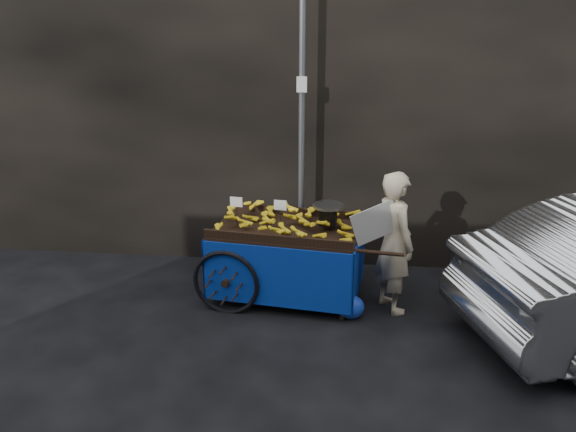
# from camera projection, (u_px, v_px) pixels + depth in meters

# --- Properties ---
(ground) EXTENTS (80.00, 80.00, 0.00)m
(ground) POSITION_uv_depth(u_px,v_px,m) (263.00, 319.00, 6.16)
(ground) COLOR black
(ground) RESTS_ON ground
(building_wall) EXTENTS (13.50, 2.00, 5.00)m
(building_wall) POSITION_uv_depth(u_px,v_px,m) (317.00, 67.00, 7.74)
(building_wall) COLOR black
(building_wall) RESTS_ON ground
(street_pole) EXTENTS (0.12, 0.10, 4.00)m
(street_pole) POSITION_uv_depth(u_px,v_px,m) (302.00, 118.00, 6.69)
(street_pole) COLOR slate
(street_pole) RESTS_ON ground
(banana_cart) EXTENTS (2.40, 1.34, 1.24)m
(banana_cart) POSITION_uv_depth(u_px,v_px,m) (283.00, 235.00, 6.46)
(banana_cart) COLOR black
(banana_cart) RESTS_ON ground
(vendor) EXTENTS (0.81, 0.70, 1.61)m
(vendor) POSITION_uv_depth(u_px,v_px,m) (394.00, 242.00, 6.15)
(vendor) COLOR #C5B492
(vendor) RESTS_ON ground
(plastic_bag) EXTENTS (0.30, 0.24, 0.27)m
(plastic_bag) POSITION_uv_depth(u_px,v_px,m) (351.00, 307.00, 6.14)
(plastic_bag) COLOR blue
(plastic_bag) RESTS_ON ground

